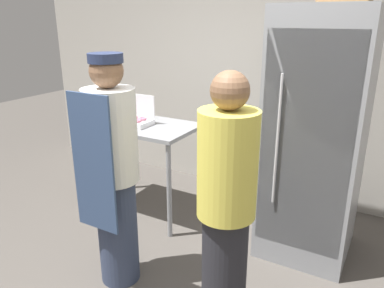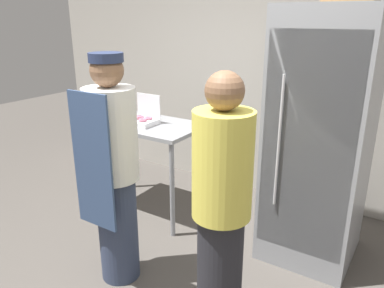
% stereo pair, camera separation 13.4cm
% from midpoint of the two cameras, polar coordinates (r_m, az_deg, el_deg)
% --- Properties ---
extents(back_wall, '(6.40, 0.12, 3.09)m').
position_cam_midpoint_polar(back_wall, '(4.04, 15.73, 13.07)').
color(back_wall, '#B7B2A8').
rests_on(back_wall, ground_plane).
extents(refrigerator, '(0.70, 0.78, 1.99)m').
position_cam_midpoint_polar(refrigerator, '(3.10, 20.09, 0.61)').
color(refrigerator, gray).
rests_on(refrigerator, ground_plane).
extents(prep_counter, '(1.11, 0.64, 0.93)m').
position_cam_midpoint_polar(prep_counter, '(3.68, -6.06, 1.51)').
color(prep_counter, gray).
rests_on(prep_counter, ground_plane).
extents(donut_box, '(0.28, 0.23, 0.28)m').
position_cam_midpoint_polar(donut_box, '(3.59, -6.54, 3.72)').
color(donut_box, white).
rests_on(donut_box, prep_counter).
extents(blender_pitcher, '(0.15, 0.15, 0.26)m').
position_cam_midpoint_polar(blender_pitcher, '(3.83, -9.72, 5.59)').
color(blender_pitcher, '#99999E').
rests_on(blender_pitcher, prep_counter).
extents(person_baker, '(0.36, 0.38, 1.69)m').
position_cam_midpoint_polar(person_baker, '(2.68, -10.49, -3.97)').
color(person_baker, '#333D56').
rests_on(person_baker, ground_plane).
extents(person_customer, '(0.35, 0.35, 1.64)m').
position_cam_midpoint_polar(person_customer, '(2.23, 6.24, -9.79)').
color(person_customer, '#232328').
rests_on(person_customer, ground_plane).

